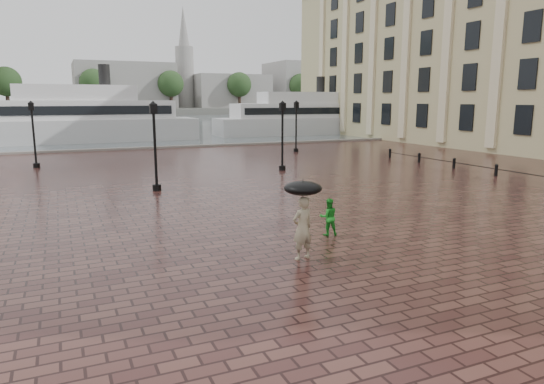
{
  "coord_description": "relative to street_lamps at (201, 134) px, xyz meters",
  "views": [
    {
      "loc": [
        -10.44,
        -14.9,
        4.6
      ],
      "look_at": [
        -3.7,
        0.44,
        1.4
      ],
      "focal_mm": 32.0,
      "sensor_mm": 36.0,
      "label": 1
    }
  ],
  "objects": [
    {
      "name": "ferry_far",
      "position": [
        21.2,
        26.32,
        -0.02
      ],
      "size": [
        23.54,
        6.4,
        7.66
      ],
      "rotation": [
        0.0,
        0.0,
        -0.03
      ],
      "color": "silver",
      "rests_on": "ground"
    },
    {
      "name": "umbrella",
      "position": [
        -2.66,
        -20.31,
        -0.21
      ],
      "size": [
        1.1,
        1.1,
        1.19
      ],
      "color": "black",
      "rests_on": "ground"
    },
    {
      "name": "far_trees",
      "position": [
        1.5,
        120.5,
        7.09
      ],
      "size": [
        188.0,
        8.0,
        13.5
      ],
      "color": "#2D2119",
      "rests_on": "ground"
    },
    {
      "name": "child_pedestrian",
      "position": [
        -0.67,
        -18.4,
        -1.68
      ],
      "size": [
        0.72,
        0.62,
        1.29
      ],
      "primitive_type": "imported",
      "rotation": [
        0.0,
        0.0,
        2.91
      ],
      "color": "#1B9423",
      "rests_on": "ground"
    },
    {
      "name": "distant_skyline",
      "position": [
        49.64,
        132.5,
        7.13
      ],
      "size": [
        102.5,
        22.0,
        33.0
      ],
      "color": "gray",
      "rests_on": "ground"
    },
    {
      "name": "street_lamps",
      "position": [
        0.0,
        0.0,
        0.0
      ],
      "size": [
        21.44,
        14.44,
        4.4
      ],
      "color": "black",
      "rests_on": "ground"
    },
    {
      "name": "adult_pedestrian",
      "position": [
        -2.66,
        -20.31,
        -1.39
      ],
      "size": [
        0.75,
        0.56,
        1.87
      ],
      "primitive_type": "imported",
      "rotation": [
        0.0,
        0.0,
        3.32
      ],
      "color": "tan",
      "rests_on": "ground"
    },
    {
      "name": "harbour_water",
      "position": [
        1.5,
        74.5,
        -2.33
      ],
      "size": [
        240.0,
        240.0,
        0.0
      ],
      "primitive_type": "plane",
      "color": "#485157",
      "rests_on": "ground"
    },
    {
      "name": "quay_edge",
      "position": [
        1.5,
        14.5,
        -2.33
      ],
      "size": [
        80.0,
        0.6,
        0.3
      ],
      "primitive_type": "cube",
      "color": "slate",
      "rests_on": "ground"
    },
    {
      "name": "far_shore",
      "position": [
        1.5,
        142.5,
        -1.33
      ],
      "size": [
        300.0,
        60.0,
        2.0
      ],
      "primitive_type": "cube",
      "color": "#4C4C47",
      "rests_on": "ground"
    },
    {
      "name": "ground",
      "position": [
        1.5,
        -17.5,
        -2.33
      ],
      "size": [
        300.0,
        300.0,
        0.0
      ],
      "primitive_type": "plane",
      "color": "#331917",
      "rests_on": "ground"
    },
    {
      "name": "bollard_row",
      "position": [
        15.5,
        -11.0,
        -1.93
      ],
      "size": [
        0.22,
        21.22,
        0.73
      ],
      "color": "black",
      "rests_on": "ground"
    },
    {
      "name": "ferry_near",
      "position": [
        -6.88,
        25.39,
        0.21
      ],
      "size": [
        25.92,
        7.06,
        8.44
      ],
      "rotation": [
        0.0,
        0.0,
        0.03
      ],
      "color": "silver",
      "rests_on": "ground"
    }
  ]
}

